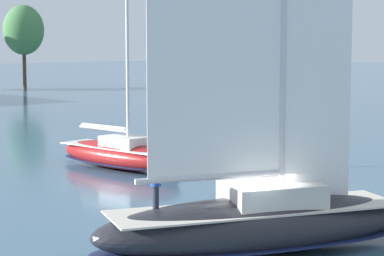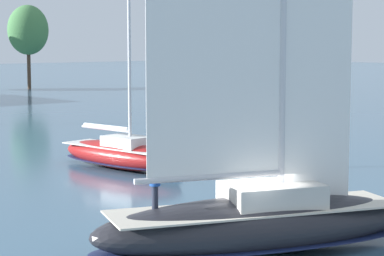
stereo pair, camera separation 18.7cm
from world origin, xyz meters
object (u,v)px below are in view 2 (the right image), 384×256
tree_shore_center (28,30)px  sailboat_moored_outer_mooring (122,154)px  channel_buoy (228,139)px  sailboat_main (256,217)px  sailboat_moored_far_slip (279,102)px

tree_shore_center → sailboat_moored_outer_mooring: (-32.78, -64.70, -7.69)m
tree_shore_center → channel_buoy: bearing=-110.7°
sailboat_moored_outer_mooring → sailboat_main: bearing=-113.1°
sailboat_main → sailboat_moored_far_slip: (39.86, 33.15, -0.38)m
sailboat_main → sailboat_moored_far_slip: 51.85m
sailboat_moored_far_slip → sailboat_moored_outer_mooring: bearing=-152.4°
tree_shore_center → sailboat_moored_far_slip: bearing=-89.6°
tree_shore_center → sailboat_main: 90.01m
sailboat_moored_outer_mooring → channel_buoy: (8.48, 0.32, 0.03)m
sailboat_main → channel_buoy: size_ratio=7.11×
sailboat_main → sailboat_moored_outer_mooring: 17.21m
sailboat_moored_far_slip → sailboat_moored_outer_mooring: 37.36m
tree_shore_center → sailboat_moored_far_slip: 48.00m
sailboat_moored_far_slip → channel_buoy: size_ratio=5.50×
sailboat_moored_far_slip → sailboat_moored_outer_mooring: sailboat_moored_outer_mooring is taller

